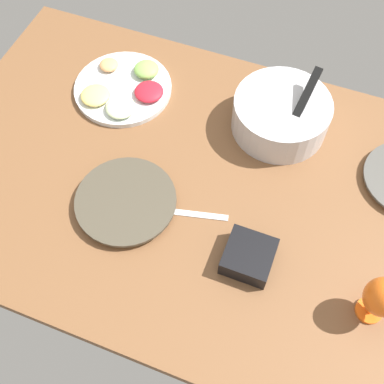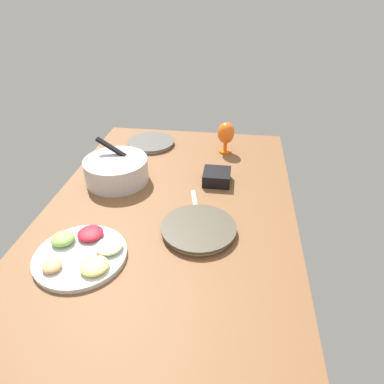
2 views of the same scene
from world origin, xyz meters
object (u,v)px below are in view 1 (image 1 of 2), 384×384
at_px(dinner_plate_left, 126,202).
at_px(square_bowl_black, 249,256).
at_px(mixing_bowl, 281,114).
at_px(fruit_platter, 124,88).
at_px(hurricane_glass_orange, 382,298).

bearing_deg(dinner_plate_left, square_bowl_black, -6.09).
height_order(mixing_bowl, square_bowl_black, mixing_bowl).
bearing_deg(dinner_plate_left, fruit_platter, 115.80).
distance_m(dinner_plate_left, mixing_bowl, 0.54).
bearing_deg(mixing_bowl, hurricane_glass_orange, -52.49).
relative_size(dinner_plate_left, mixing_bowl, 0.97).
bearing_deg(square_bowl_black, fruit_platter, 142.89).
bearing_deg(hurricane_glass_orange, square_bowl_black, 176.25).
relative_size(mixing_bowl, fruit_platter, 0.92).
height_order(hurricane_glass_orange, square_bowl_black, hurricane_glass_orange).
bearing_deg(fruit_platter, mixing_bowl, 4.77).
bearing_deg(fruit_platter, hurricane_glass_orange, -26.67).
bearing_deg(fruit_platter, dinner_plate_left, -64.20).
height_order(dinner_plate_left, fruit_platter, fruit_platter).
xyz_separation_m(mixing_bowl, hurricane_glass_orange, (0.37, -0.49, 0.04)).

